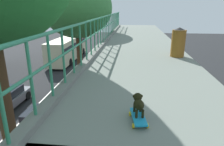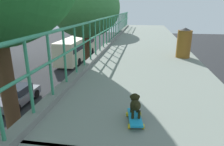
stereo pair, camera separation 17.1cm
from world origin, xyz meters
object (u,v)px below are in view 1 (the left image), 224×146
at_px(small_dog, 138,103).
at_px(litter_bin, 178,42).
at_px(car_red_taxi_fifth, 42,121).
at_px(car_grey_sixth, 8,98).
at_px(city_bus, 68,48).
at_px(toy_skateboard, 138,117).

bearing_deg(small_dog, litter_bin, 71.82).
distance_m(car_red_taxi_fifth, small_dog, 10.26).
xyz_separation_m(car_grey_sixth, city_bus, (0.05, 13.96, 1.11)).
xyz_separation_m(car_red_taxi_fifth, small_dog, (5.28, -7.20, 5.06)).
xyz_separation_m(car_red_taxi_fifth, car_grey_sixth, (-3.86, 2.82, -0.05)).
xyz_separation_m(city_bus, toy_skateboard, (9.09, -24.05, 3.81)).
height_order(small_dog, litter_bin, litter_bin).
relative_size(car_grey_sixth, litter_bin, 4.36).
distance_m(car_grey_sixth, toy_skateboard, 14.48).
bearing_deg(toy_skateboard, car_red_taxi_fifth, 126.05).
relative_size(car_red_taxi_fifth, toy_skateboard, 7.98).
height_order(car_grey_sixth, litter_bin, litter_bin).
height_order(car_red_taxi_fifth, toy_skateboard, toy_skateboard).
xyz_separation_m(car_red_taxi_fifth, litter_bin, (6.59, -3.22, 5.27)).
xyz_separation_m(car_red_taxi_fifth, toy_skateboard, (5.29, -7.26, 4.87)).
bearing_deg(car_red_taxi_fifth, litter_bin, -26.04).
distance_m(city_bus, toy_skateboard, 25.99).
distance_m(city_bus, small_dog, 25.96).
bearing_deg(litter_bin, toy_skateboard, -107.87).
height_order(city_bus, toy_skateboard, toy_skateboard).
height_order(city_bus, litter_bin, litter_bin).
bearing_deg(toy_skateboard, car_grey_sixth, 132.21).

